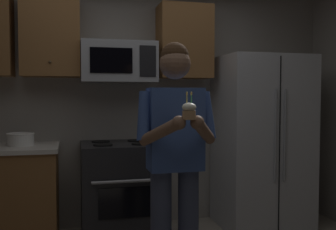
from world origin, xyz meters
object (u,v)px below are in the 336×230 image
person (175,151)px  cupcake (189,111)px  oven_range (121,189)px  microwave (119,62)px  bowl_large_white (20,139)px  refrigerator (262,141)px

person → cupcake: bearing=-90.0°
person → oven_range: bearing=102.4°
oven_range → microwave: 1.26m
bowl_large_white → oven_range: bearing=-3.6°
microwave → refrigerator: microwave is taller
microwave → cupcake: bearing=-81.0°
bowl_large_white → refrigerator: bearing=-2.3°
refrigerator → cupcake: 1.94m
refrigerator → person: size_ratio=1.02×
refrigerator → bowl_large_white: bearing=177.7°
bowl_large_white → cupcake: 1.96m
bowl_large_white → cupcake: cupcake is taller
oven_range → refrigerator: bearing=-1.5°
refrigerator → bowl_large_white: size_ratio=7.13×
microwave → cupcake: 1.67m
microwave → bowl_large_white: (-0.93, -0.06, -0.74)m
refrigerator → microwave: bearing=174.0°
bowl_large_white → cupcake: size_ratio=1.45×
oven_range → person: bearing=-77.6°
microwave → refrigerator: bearing=-6.0°
oven_range → cupcake: size_ratio=5.36×
person → microwave: bearing=101.2°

